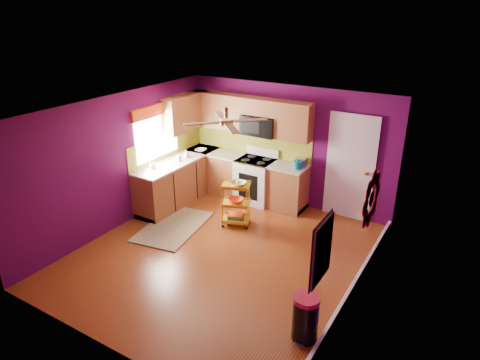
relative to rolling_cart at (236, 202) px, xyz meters
The scene contains 18 objects.
ground 1.20m from the rolling_cart, 71.73° to the right, with size 5.00×5.00×0.00m, color #652A0F.
room_envelope 1.60m from the rolling_cart, 70.41° to the right, with size 4.54×5.04×2.52m.
lower_cabinets 1.27m from the rolling_cart, 142.28° to the left, with size 2.81×2.31×0.94m.
electric_range 1.15m from the rolling_cart, 100.33° to the left, with size 0.76×0.66×1.13m.
upper_cabinetry 1.96m from the rolling_cart, 128.47° to the left, with size 2.80×2.30×1.26m.
left_window 2.26m from the rolling_cart, behind, with size 0.08×1.35×1.08m.
panel_door 2.28m from the rolling_cart, 40.07° to the left, with size 0.95×0.11×2.15m.
right_wall_art 3.07m from the rolling_cart, 28.22° to the right, with size 0.04×2.74×1.04m.
ceiling_fan 2.03m from the rolling_cart, 67.77° to the right, with size 1.01×1.01×0.26m.
shag_rug 1.30m from the rolling_cart, 143.97° to the right, with size 0.98×1.59×0.02m, color #312010.
rolling_cart is the anchor object (origin of this frame).
trash_can 3.16m from the rolling_cart, 42.41° to the right, with size 0.41×0.41×0.64m.
teal_kettle 1.43m from the rolling_cart, 55.87° to the left, with size 0.18×0.18×0.21m.
toaster 1.57m from the rolling_cart, 59.64° to the left, with size 0.22×0.15×0.18m, color beige.
soap_bottle_a 1.64m from the rolling_cart, behind, with size 0.08×0.08×0.18m, color #EA3F72.
soap_bottle_b 1.71m from the rolling_cart, 162.35° to the left, with size 0.13×0.13×0.16m, color white.
counter_dish 1.87m from the rolling_cart, 147.15° to the left, with size 0.23×0.23×0.06m, color white.
counter_cup 1.82m from the rolling_cart, 168.01° to the right, with size 0.13×0.13×0.10m, color white.
Camera 1 is at (3.49, -5.18, 3.99)m, focal length 32.00 mm.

